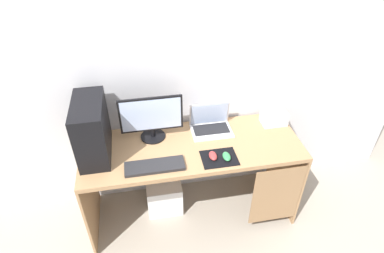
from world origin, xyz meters
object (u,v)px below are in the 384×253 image
Objects in this scene: monitor at (151,118)px; mouse_right at (227,156)px; keyboard at (155,166)px; laptop at (211,125)px; pc_tower at (92,129)px; projector at (274,118)px; subwoofer at (164,193)px; mouse_left at (213,156)px.

monitor reaches higher than mouse_right.
keyboard is at bearing -93.17° from monitor.
monitor is 1.47× the size of laptop.
pc_tower is 1.44m from projector.
monitor is 1.59× the size of subwoofer.
projector is at bearing 3.15° from subwoofer.
projector is at bearing 35.16° from mouse_right.
monitor is at bearing 141.84° from mouse_left.
subwoofer is (-0.95, -0.05, -0.67)m from projector.
projector is (1.00, 0.01, -0.13)m from monitor.
pc_tower is at bearing 149.72° from keyboard.
subwoofer is at bearing 146.59° from mouse_right.
mouse_right is at bearing -84.98° from laptop.
laptop is 3.37× the size of mouse_right.
monitor is 0.49m from laptop.
pc_tower is 0.98m from mouse_right.
pc_tower reaches higher than mouse_left.
mouse_right is at bearing -33.41° from subwoofer.
subwoofer is at bearing 6.89° from pc_tower.
mouse_right reaches higher than subwoofer.
mouse_right is (-0.50, -0.35, -0.03)m from projector.
pc_tower is 4.66× the size of mouse_left.
projector is 1.16m from subwoofer.
keyboard is at bearing -177.30° from mouse_left.
monitor reaches higher than projector.
laptop is 1.08× the size of subwoofer.
mouse_right is 0.83m from subwoofer.
projector reaches higher than mouse_right.
mouse_left is at bearing -100.45° from laptop.
projector is (1.42, 0.11, -0.16)m from pc_tower.
pc_tower is 2.24× the size of projector.
projector is 0.68m from mouse_left.
laptop is (0.89, 0.12, -0.17)m from pc_tower.
laptop is at bearing 178.50° from projector.
keyboard is (-0.02, -0.34, -0.18)m from monitor.
keyboard is 1.40× the size of subwoofer.
pc_tower reaches higher than mouse_right.
mouse_left is (-0.59, -0.33, -0.03)m from projector.
monitor is 1.13× the size of keyboard.
laptop is 3.37× the size of mouse_left.
mouse_right is 0.32× the size of subwoofer.
subwoofer is at bearing -171.05° from laptop.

